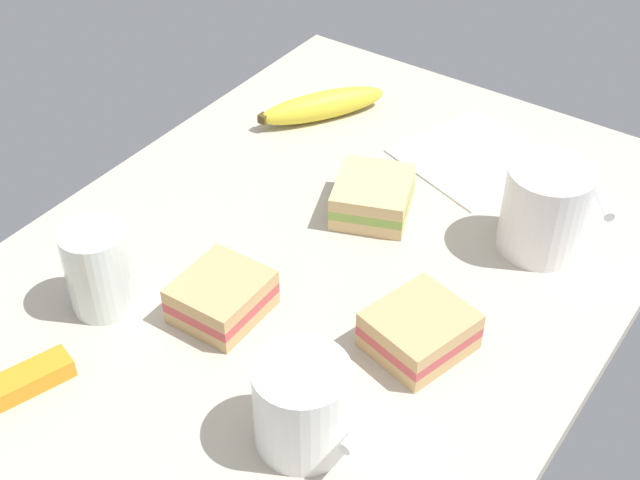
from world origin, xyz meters
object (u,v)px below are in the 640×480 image
coffee_mug_milky (303,404)px  sandwich_side (419,331)px  sandwich_extra (374,197)px  sandwich_main (222,297)px  paper_napkin (474,158)px  coffee_mug_black (546,208)px  glass_of_milk (99,272)px  banana (323,106)px  snack_bar (15,386)px

coffee_mug_milky → sandwich_side: 16.33cm
sandwich_side → sandwich_extra: same height
coffee_mug_milky → sandwich_extra: size_ratio=0.90×
sandwich_main → paper_napkin: bearing=168.0°
coffee_mug_black → sandwich_main: (29.03, -22.67, -3.16)cm
sandwich_main → glass_of_milk: size_ratio=0.94×
coffee_mug_milky → banana: size_ratio=0.63×
sandwich_side → banana: 44.34cm
sandwich_main → snack_bar: (19.72, -9.15, -1.20)cm
sandwich_main → glass_of_milk: bearing=-61.2°
snack_bar → paper_napkin: (-60.16, 17.73, -0.85)cm
banana → paper_napkin: bearing=97.5°
coffee_mug_black → coffee_mug_milky: coffee_mug_black is taller
coffee_mug_milky → sandwich_extra: coffee_mug_milky is taller
coffee_mug_milky → banana: coffee_mug_milky is taller
coffee_mug_black → paper_napkin: 18.86cm
glass_of_milk → paper_napkin: (-46.55, 19.67, -4.31)cm
banana → paper_napkin: size_ratio=1.06×
sandwich_side → banana: bearing=-132.8°
coffee_mug_milky → sandwich_main: 18.63cm
snack_bar → paper_napkin: 62.73cm
sandwich_side → sandwich_extra: size_ratio=0.93×
coffee_mug_black → banana: (-8.53, -35.95, -3.42)cm
sandwich_extra → banana: sandwich_extra is taller
sandwich_extra → sandwich_side: bearing=43.6°
snack_bar → banana: bearing=-157.8°
sandwich_side → snack_bar: size_ratio=1.02×
coffee_mug_milky → sandwich_main: (-8.44, -16.42, -2.50)cm
glass_of_milk → banana: size_ratio=0.56×
coffee_mug_milky → coffee_mug_black: bearing=170.5°
coffee_mug_black → snack_bar: 58.38cm
sandwich_side → coffee_mug_milky: bearing=-10.1°
coffee_mug_milky → glass_of_milk: glass_of_milk is taller
coffee_mug_black → coffee_mug_milky: size_ratio=1.08×
sandwich_main → snack_bar: size_ratio=0.83×
sandwich_extra → glass_of_milk: 33.32cm
coffee_mug_black → paper_napkin: coffee_mug_black is taller
sandwich_main → sandwich_extra: size_ratio=0.76×
coffee_mug_milky → snack_bar: coffee_mug_milky is taller
sandwich_extra → banana: bearing=-129.2°
sandwich_extra → snack_bar: sandwich_extra is taller
sandwich_side → glass_of_milk: glass_of_milk is taller
coffee_mug_black → sandwich_main: 36.97cm
coffee_mug_milky → glass_of_milk: bearing=-94.9°
sandwich_extra → snack_bar: bearing=-16.7°
paper_napkin → coffee_mug_milky: bearing=9.1°
sandwich_side → sandwich_extra: 22.30cm
snack_bar → sandwich_extra: bearing=-178.7°
sandwich_side → glass_of_milk: 33.31cm
glass_of_milk → snack_bar: (13.61, 1.93, -3.46)cm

